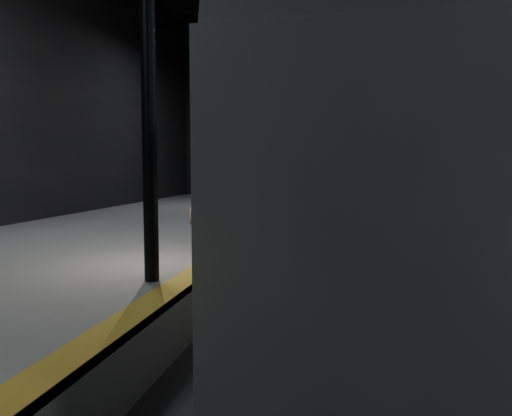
# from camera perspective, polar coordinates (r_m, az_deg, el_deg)

# --- Properties ---
(ground) EXTENTS (44.00, 44.00, 0.00)m
(ground) POSITION_cam_1_polar(r_m,az_deg,el_deg) (12.65, 12.14, -9.21)
(ground) COLOR black
(ground) RESTS_ON ground
(platform_left) EXTENTS (9.00, 43.80, 1.00)m
(platform_left) POSITION_cam_1_polar(r_m,az_deg,el_deg) (14.46, -19.22, -5.58)
(platform_left) COLOR #595956
(platform_left) RESTS_ON ground
(tactile_strip) EXTENTS (0.50, 43.80, 0.01)m
(tactile_strip) POSITION_cam_1_polar(r_m,az_deg,el_deg) (12.79, -2.54, -4.36)
(tactile_strip) COLOR olive
(tactile_strip) RESTS_ON platform_left
(track) EXTENTS (2.40, 43.00, 0.24)m
(track) POSITION_cam_1_polar(r_m,az_deg,el_deg) (12.64, 12.14, -8.92)
(track) COLOR #3F3328
(track) RESTS_ON ground
(train) EXTENTS (3.01, 20.10, 5.37)m
(train) POSITION_cam_1_polar(r_m,az_deg,el_deg) (13.54, 12.26, 4.52)
(train) COLOR #96999D
(train) RESTS_ON ground
(woman) EXTENTS (0.66, 0.53, 1.59)m
(woman) POSITION_cam_1_polar(r_m,az_deg,el_deg) (13.45, -6.58, -0.54)
(woman) COLOR tan
(woman) RESTS_ON platform_left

